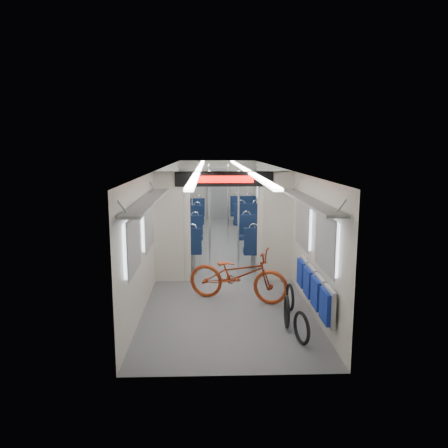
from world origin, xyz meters
name	(u,v)px	position (x,y,z in m)	size (l,w,h in m)	color
carriage	(222,200)	(0.00, -0.27, 1.50)	(12.00, 12.02, 2.31)	#515456
bicycle	(238,275)	(0.21, -3.30, 0.49)	(0.65, 1.86, 0.98)	#953415
flip_bench	(314,288)	(1.35, -4.37, 0.58)	(0.12, 2.12, 0.53)	gray
bike_hoop_a	(301,330)	(1.01, -5.15, 0.22)	(0.48, 0.48, 0.05)	black
bike_hoop_b	(287,313)	(0.90, -4.55, 0.23)	(0.51, 0.51, 0.05)	black
bike_hoop_c	(290,299)	(1.08, -3.84, 0.21)	(0.48, 0.48, 0.05)	black
seat_bay_near_left	(185,238)	(-0.93, -0.22, 0.53)	(0.89, 1.99, 1.07)	#0D1A39
seat_bay_near_right	(259,238)	(0.93, -0.29, 0.54)	(0.91, 2.05, 1.09)	#0D1A39
seat_bay_far_left	(191,214)	(-0.93, 3.76, 0.54)	(0.90, 2.04, 1.09)	#0D1A39
seat_bay_far_right	(246,213)	(0.93, 3.73, 0.57)	(0.96, 2.29, 1.17)	#0D1A39
stanchion_near_left	(210,222)	(-0.29, -1.43, 1.15)	(0.04, 0.04, 2.30)	silver
stanchion_near_right	(238,223)	(0.33, -1.53, 1.15)	(0.04, 0.04, 2.30)	silver
stanchion_far_left	(209,203)	(-0.32, 2.03, 1.15)	(0.04, 0.04, 2.30)	silver
stanchion_far_right	(228,205)	(0.23, 1.61, 1.15)	(0.04, 0.04, 2.30)	silver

